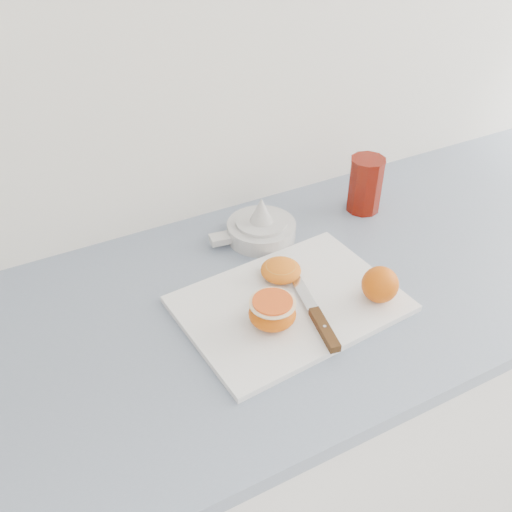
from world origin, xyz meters
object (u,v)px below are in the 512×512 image
object	(u,v)px
cutting_board	(290,304)
citrus_juicer	(261,227)
red_tumbler	(365,186)
counter	(333,409)
half_orange	(272,312)

from	to	relation	value
cutting_board	citrus_juicer	distance (m)	0.22
cutting_board	red_tumbler	distance (m)	0.37
cutting_board	citrus_juicer	world-z (taller)	citrus_juicer
counter	cutting_board	world-z (taller)	cutting_board
half_orange	citrus_juicer	size ratio (longest dim) A/B	0.45
red_tumbler	counter	bearing A→B (deg)	-131.61
cutting_board	half_orange	bearing A→B (deg)	-148.96
half_orange	red_tumbler	xyz separation A→B (m)	(0.36, 0.23, 0.02)
half_orange	red_tumbler	world-z (taller)	red_tumbler
half_orange	citrus_juicer	world-z (taller)	citrus_juicer
cutting_board	citrus_juicer	bearing A→B (deg)	75.81
counter	cutting_board	xyz separation A→B (m)	(-0.17, -0.05, 0.45)
counter	citrus_juicer	distance (m)	0.51
red_tumbler	half_orange	bearing A→B (deg)	-146.88
citrus_juicer	red_tumbler	size ratio (longest dim) A/B	1.45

